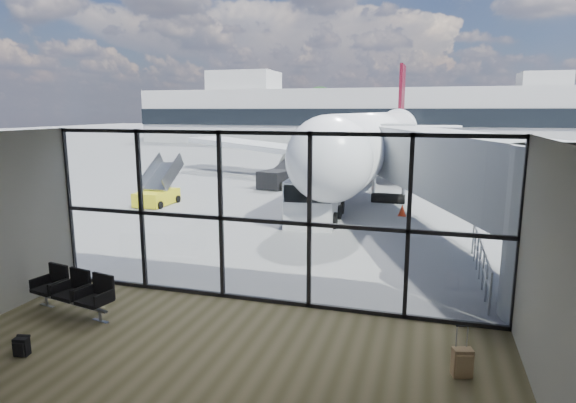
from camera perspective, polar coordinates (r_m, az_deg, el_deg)
The scene contains 21 objects.
ground at distance 51.74m, azimuth 12.07°, elevation 5.00°, with size 220.00×220.00×0.00m, color slate.
lounge_shell at distance 8.02m, azimuth -14.40°, elevation -6.58°, with size 12.02×8.01×4.51m.
glass_curtain_wall at distance 12.34m, azimuth -2.86°, elevation -2.11°, with size 12.10×0.12×4.50m.
jet_bridge at distance 18.57m, azimuth 19.20°, elevation 3.26°, with size 8.00×16.50×4.33m.
apron_railing at distance 15.52m, azimuth 21.87°, elevation -6.01°, with size 0.06×5.46×1.11m.
far_terminal at distance 73.46m, azimuth 13.16°, elevation 9.89°, with size 80.00×12.20×11.00m.
tree_0 at distance 96.68m, azimuth -14.14°, elevation 10.25°, with size 4.95×4.95×7.12m.
tree_1 at distance 93.78m, azimuth -10.94°, elevation 10.75°, with size 5.61×5.61×8.07m.
tree_2 at distance 91.19m, azimuth -7.54°, elevation 11.25°, with size 6.27×6.27×9.03m.
tree_3 at distance 88.92m, azimuth -3.93°, elevation 10.52°, with size 4.95×4.95×7.12m.
tree_4 at distance 87.01m, azimuth -0.16°, elevation 10.95°, with size 5.61×5.61×8.07m.
tree_5 at distance 85.48m, azimuth 3.77°, elevation 11.35°, with size 6.27×6.27×9.03m.
seating_row at distance 13.33m, azimuth -23.89°, elevation -9.47°, with size 2.41×1.11×1.07m.
backpack at distance 11.71m, azimuth -29.05°, elevation -14.80°, with size 0.32×0.30×0.43m.
suitcase at distance 10.14m, azimuth 19.95°, elevation -17.49°, with size 0.42×0.34×1.00m.
airliner at distance 36.12m, azimuth 10.88°, elevation 7.31°, with size 32.22×37.28×9.60m.
service_van at distance 22.00m, azimuth 3.25°, elevation 0.45°, with size 2.61×4.89×2.06m.
belt_loader at distance 31.63m, azimuth -0.86°, elevation 2.94°, with size 2.45×4.62×2.03m.
mobile_stairs at distance 26.69m, azimuth -15.20°, elevation 0.72°, with size 1.63×3.02×2.12m.
traffic_cone_a at distance 25.40m, azimuth 2.64°, elevation 0.15°, with size 0.46×0.46×0.66m.
traffic_cone_b at distance 23.74m, azimuth 13.38°, elevation -1.01°, with size 0.39×0.39×0.56m.
Camera 1 is at (4.01, -11.34, 5.00)m, focal length 30.00 mm.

